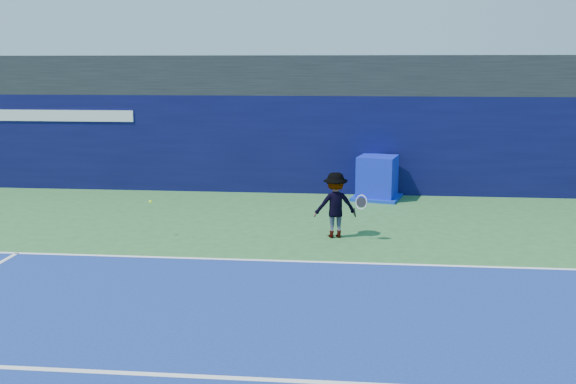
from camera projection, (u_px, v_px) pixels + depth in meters
The scene contains 8 objects.
ground at pixel (221, 317), 10.17m from camera, with size 80.00×80.00×0.00m, color #306A32.
baseline at pixel (250, 260), 13.09m from camera, with size 24.00×0.10×0.01m, color white.
service_line at pixel (190, 376), 8.21m from camera, with size 24.00×0.10×0.01m, color white.
stadium_band at pixel (290, 75), 20.69m from camera, with size 36.00×3.00×1.20m, color black.
back_wall_assembly at pixel (287, 143), 20.12m from camera, with size 36.00×1.03×3.00m.
equipment_cart at pixel (377, 179), 19.01m from camera, with size 1.63×1.63×1.28m.
tennis_player at pixel (335, 205), 14.73m from camera, with size 1.27×0.77×1.51m.
tennis_ball at pixel (150, 202), 14.69m from camera, with size 0.07×0.07×0.07m.
Camera 1 is at (1.98, -9.44, 3.93)m, focal length 40.00 mm.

